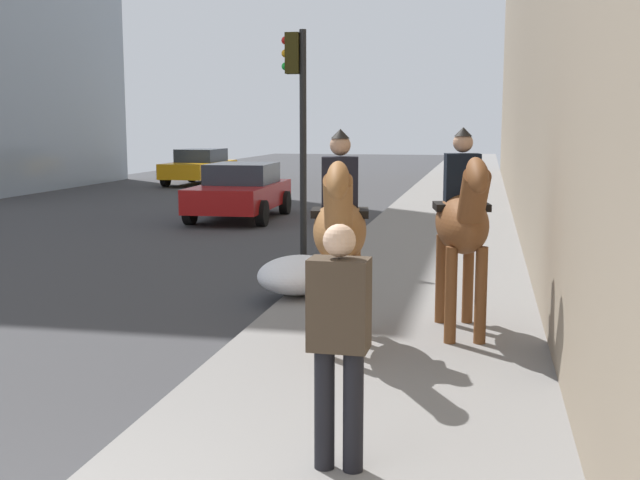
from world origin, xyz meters
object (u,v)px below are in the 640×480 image
pedestrian_greeting (339,331)px  mounted_horse_far (463,220)px  car_near_lane (200,166)px  traffic_light_near_curb (298,109)px  car_mid_lane (241,191)px  mounted_horse_near (340,227)px

pedestrian_greeting → mounted_horse_far: bearing=-9.2°
pedestrian_greeting → car_near_lane: 27.62m
pedestrian_greeting → traffic_light_near_curb: size_ratio=0.42×
car_mid_lane → traffic_light_near_curb: traffic_light_near_curb is taller
car_near_lane → car_mid_lane: size_ratio=1.02×
car_mid_lane → traffic_light_near_curb: bearing=24.3°
car_near_lane → car_mid_lane: (-10.99, -5.22, -0.00)m
traffic_light_near_curb → car_near_lane: bearing=25.8°
car_near_lane → car_mid_lane: same height
car_near_lane → mounted_horse_near: bearing=25.1°
mounted_horse_near → pedestrian_greeting: size_ratio=1.35×
mounted_horse_far → pedestrian_greeting: size_ratio=1.36×
mounted_horse_near → car_near_lane: mounted_horse_near is taller
car_mid_lane → traffic_light_near_curb: (-6.03, -2.99, 1.98)m
pedestrian_greeting → car_mid_lane: size_ratio=0.40×
pedestrian_greeting → car_near_lane: bearing=23.7°
pedestrian_greeting → mounted_horse_near: bearing=11.7°
mounted_horse_far → car_mid_lane: mounted_horse_far is taller
mounted_horse_near → car_mid_lane: size_ratio=0.54×
mounted_horse_far → car_near_lane: size_ratio=0.53×
mounted_horse_near → mounted_horse_far: 1.45m
mounted_horse_near → mounted_horse_far: (0.75, -1.24, 0.01)m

